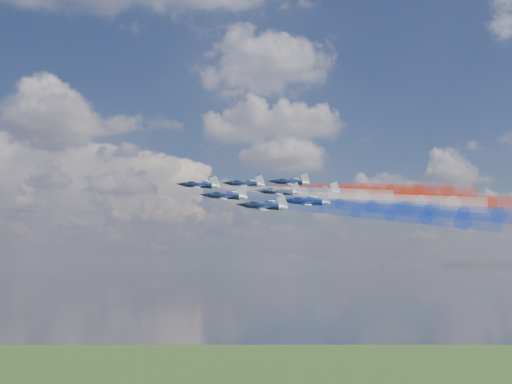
{
  "coord_description": "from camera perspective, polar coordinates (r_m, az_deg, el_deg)",
  "views": [
    {
      "loc": [
        -25.79,
        -156.6,
        132.5
      ],
      "look_at": [
        -6.01,
        6.52,
        152.85
      ],
      "focal_mm": 41.71,
      "sensor_mm": 36.0,
      "label": 1
    }
  ],
  "objects": [
    {
      "name": "trail_inner_right",
      "position": [
        171.22,
        8.73,
        0.15
      ],
      "size": [
        47.05,
        21.44,
        10.02
      ],
      "primitive_type": null,
      "rotation": [
        0.1,
        -0.3,
        1.2
      ],
      "color": "red"
    },
    {
      "name": "jet_lead",
      "position": [
        171.27,
        -5.45,
        0.64
      ],
      "size": [
        16.49,
        15.26,
        7.84
      ],
      "primitive_type": null,
      "rotation": [
        0.1,
        -0.3,
        1.2
      ],
      "color": "black"
    },
    {
      "name": "trail_rear_right",
      "position": [
        169.75,
        16.18,
        -0.56
      ],
      "size": [
        47.05,
        21.44,
        10.02
      ],
      "primitive_type": null,
      "rotation": [
        0.1,
        -0.3,
        1.2
      ],
      "color": "red"
    },
    {
      "name": "jet_rear_left",
      "position": [
        152.66,
        4.92,
        -0.95
      ],
      "size": [
        16.49,
        15.26,
        7.84
      ],
      "primitive_type": null,
      "rotation": [
        0.1,
        -0.3,
        1.2
      ],
      "color": "black"
    },
    {
      "name": "trail_outer_right",
      "position": [
        180.29,
        12.77,
        0.34
      ],
      "size": [
        47.05,
        21.44,
        10.02
      ],
      "primitive_type": null,
      "rotation": [
        0.1,
        -0.3,
        1.2
      ],
      "color": "red"
    },
    {
      "name": "trail_rear_left",
      "position": [
        151.41,
        16.27,
        -1.68
      ],
      "size": [
        47.05,
        21.44,
        10.02
      ],
      "primitive_type": null,
      "rotation": [
        0.1,
        -0.3,
        1.2
      ],
      "color": "#1737C7"
    },
    {
      "name": "trail_inner_left",
      "position": [
        151.9,
        8.02,
        -1.15
      ],
      "size": [
        47.05,
        21.44,
        10.02
      ],
      "primitive_type": null,
      "rotation": [
        0.1,
        -0.3,
        1.2
      ],
      "color": "#1737C7"
    },
    {
      "name": "trail_center_third",
      "position": [
        162.14,
        12.76,
        -0.67
      ],
      "size": [
        47.05,
        21.44,
        10.02
      ],
      "primitive_type": null,
      "rotation": [
        0.1,
        -0.3,
        1.2
      ],
      "color": "white"
    },
    {
      "name": "trail_outer_left",
      "position": [
        141.41,
        12.75,
        -2.18
      ],
      "size": [
        47.05,
        21.44,
        10.02
      ],
      "primitive_type": null,
      "rotation": [
        0.1,
        -0.3,
        1.2
      ],
      "color": "#1737C7"
    },
    {
      "name": "jet_outer_right",
      "position": [
        182.95,
        3.29,
        0.94
      ],
      "size": [
        16.49,
        15.26,
        7.84
      ],
      "primitive_type": null,
      "rotation": [
        0.1,
        -0.3,
        1.2
      ],
      "color": "black"
    },
    {
      "name": "jet_inner_left",
      "position": [
        157.41,
        -2.97,
        -0.41
      ],
      "size": [
        16.49,
        15.26,
        7.84
      ],
      "primitive_type": null,
      "rotation": [
        0.1,
        -0.3,
        1.2
      ],
      "color": "black"
    },
    {
      "name": "jet_rear_right",
      "position": [
        170.77,
        6.04,
        0.09
      ],
      "size": [
        16.49,
        15.26,
        7.84
      ],
      "primitive_type": null,
      "rotation": [
        0.1,
        -0.3,
        1.2
      ],
      "color": "black"
    },
    {
      "name": "jet_center_third",
      "position": [
        165.05,
        2.25,
        0.01
      ],
      "size": [
        16.49,
        15.26,
        7.84
      ],
      "primitive_type": null,
      "rotation": [
        0.1,
        -0.3,
        1.2
      ],
      "color": "black"
    },
    {
      "name": "jet_inner_right",
      "position": [
        176.09,
        -1.09,
        0.77
      ],
      "size": [
        16.49,
        15.26,
        7.84
      ],
      "primitive_type": null,
      "rotation": [
        0.1,
        -0.3,
        1.2
      ],
      "color": "black"
    },
    {
      "name": "jet_outer_left",
      "position": [
        144.67,
        0.73,
        -1.37
      ],
      "size": [
        16.49,
        15.26,
        7.84
      ],
      "primitive_type": null,
      "rotation": [
        0.1,
        -0.3,
        1.2
      ],
      "color": "black"
    },
    {
      "name": "trail_lead",
      "position": [
        164.21,
        4.56,
        0.0
      ],
      "size": [
        47.05,
        21.44,
        10.02
      ],
      "primitive_type": null,
      "rotation": [
        0.1,
        -0.3,
        1.2
      ],
      "color": "white"
    }
  ]
}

